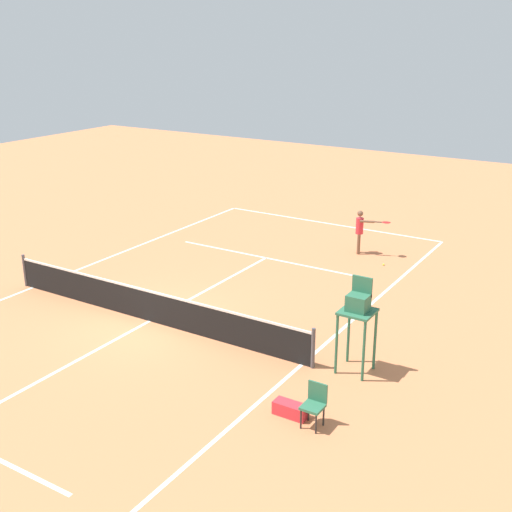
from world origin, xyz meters
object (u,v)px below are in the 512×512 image
Objects in this scene: tennis_ball at (384,265)px; equipment_bag at (290,409)px; umpire_chair at (358,310)px; courtside_chair_near at (314,403)px; player_serving at (361,228)px.

equipment_bag is (-1.82, 10.15, 0.12)m from tennis_ball.
courtside_chair_near is at bearing 94.67° from umpire_chair.
equipment_bag is at bearing -5.81° from player_serving.
umpire_chair is 2.98m from equipment_bag.
player_serving is at bearing -74.27° from equipment_bag.
courtside_chair_near is (-0.22, 2.63, -1.07)m from umpire_chair.
umpire_chair is (-3.46, 8.37, 0.63)m from player_serving.
equipment_bag is (-3.08, 10.95, -0.83)m from player_serving.
player_serving is at bearing -71.52° from courtside_chair_near.
player_serving is at bearing -32.38° from tennis_ball.
tennis_ball is 8.04m from umpire_chair.
courtside_chair_near is (-2.42, 10.21, 0.50)m from tennis_ball.
tennis_ball is at bearing 36.07° from player_serving.
player_serving reaches higher than equipment_bag.
courtside_chair_near is at bearing -3.07° from player_serving.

